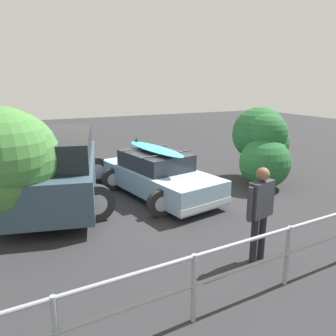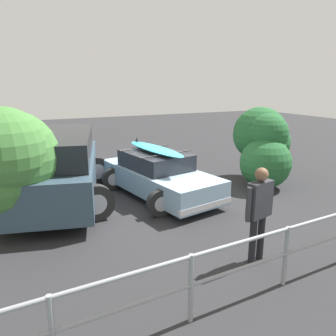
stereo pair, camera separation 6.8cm
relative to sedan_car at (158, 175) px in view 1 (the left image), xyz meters
The scene contains 7 objects.
ground_plane 0.71m from the sedan_car, 119.87° to the left, with size 44.00×44.00×0.02m, color #28282B.
sedan_car is the anchor object (origin of this frame).
suv_car 2.67m from the sedan_car, 13.64° to the right, with size 3.38×5.15×1.86m.
person_bystander 4.03m from the sedan_car, 92.38° to the left, with size 0.66×0.30×1.74m.
railing_fence 4.87m from the sedan_car, 80.70° to the left, with size 8.78×0.52×1.00m.
bush_near_left 3.59m from the sedan_car, behind, with size 2.13×2.53×2.37m.
bush_near_right 3.96m from the sedan_car, 11.77° to the left, with size 2.34×2.28×2.69m.
Camera 1 is at (3.78, 7.78, 3.13)m, focal length 35.00 mm.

